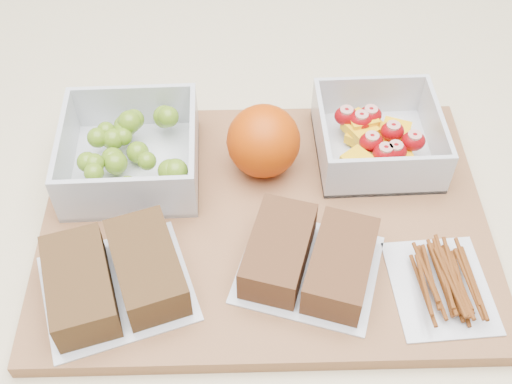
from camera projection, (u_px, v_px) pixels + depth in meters
cutting_board at (265, 221)px, 0.62m from camera, size 0.43×0.31×0.02m
grape_container at (131, 152)px, 0.63m from camera, size 0.13×0.13×0.06m
fruit_container at (377, 139)px, 0.65m from camera, size 0.12×0.12×0.05m
orange at (263, 141)px, 0.62m from camera, size 0.07×0.07×0.07m
sandwich_bag_left at (114, 277)px, 0.54m from camera, size 0.15×0.14×0.04m
sandwich_bag_center at (309, 258)px, 0.56m from camera, size 0.15×0.14×0.04m
pretzel_bag at (443, 281)px, 0.55m from camera, size 0.09×0.10×0.02m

